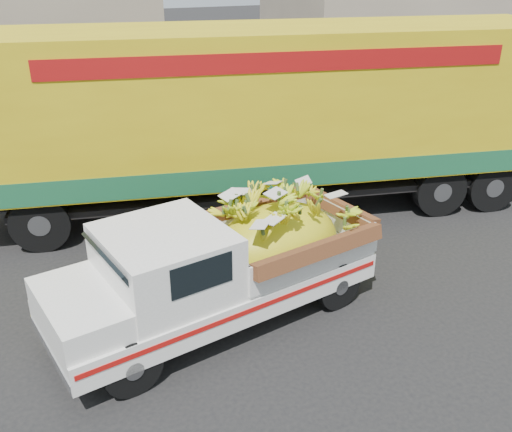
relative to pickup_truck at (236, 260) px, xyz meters
name	(u,v)px	position (x,y,z in m)	size (l,w,h in m)	color
ground	(263,282)	(0.70, 0.64, -0.92)	(100.00, 100.00, 0.00)	black
curb	(181,175)	(0.70, 5.90, -0.84)	(60.00, 0.25, 0.15)	gray
sidewalk	(162,150)	(0.70, 8.00, -0.85)	(60.00, 4.00, 0.14)	gray
building_right	(432,3)	(14.70, 14.90, 2.08)	(14.00, 6.00, 6.00)	gray
pickup_truck	(236,260)	(0.00, 0.00, 0.00)	(5.15, 2.78, 1.71)	black
semi_trailer	(268,113)	(1.97, 3.44, 1.20)	(12.08, 4.65, 3.80)	black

